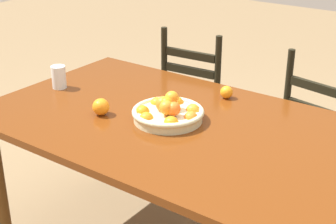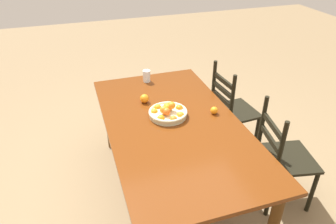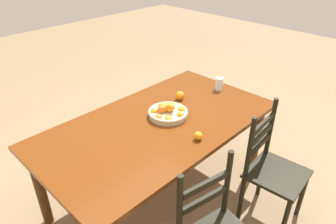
% 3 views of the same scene
% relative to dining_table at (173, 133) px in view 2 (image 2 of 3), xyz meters
% --- Properties ---
extents(ground_plane, '(12.00, 12.00, 0.00)m').
position_rel_dining_table_xyz_m(ground_plane, '(0.00, 0.00, -0.66)').
color(ground_plane, olive).
extents(dining_table, '(1.90, 1.04, 0.76)m').
position_rel_dining_table_xyz_m(dining_table, '(0.00, 0.00, 0.00)').
color(dining_table, '#5F2B0D').
rests_on(dining_table, ground).
extents(chair_near_window, '(0.50, 0.50, 0.94)m').
position_rel_dining_table_xyz_m(chair_near_window, '(0.34, 0.84, -0.22)').
color(chair_near_window, black).
rests_on(chair_near_window, ground).
extents(chair_by_cabinet, '(0.43, 0.43, 0.97)m').
position_rel_dining_table_xyz_m(chair_by_cabinet, '(-0.44, 0.78, -0.20)').
color(chair_by_cabinet, black).
rests_on(chair_by_cabinet, ground).
extents(fruit_bowl, '(0.32, 0.32, 0.13)m').
position_rel_dining_table_xyz_m(fruit_bowl, '(-0.11, -0.01, 0.13)').
color(fruit_bowl, beige).
rests_on(fruit_bowl, dining_table).
extents(orange_loose_0, '(0.08, 0.08, 0.08)m').
position_rel_dining_table_xyz_m(orange_loose_0, '(-0.40, -0.14, 0.13)').
color(orange_loose_0, orange).
rests_on(orange_loose_0, dining_table).
extents(orange_loose_1, '(0.06, 0.06, 0.06)m').
position_rel_dining_table_xyz_m(orange_loose_1, '(-0.03, 0.37, 0.12)').
color(orange_loose_1, orange).
rests_on(orange_loose_1, dining_table).
extents(drinking_glass, '(0.07, 0.07, 0.12)m').
position_rel_dining_table_xyz_m(drinking_glass, '(-0.80, -0.01, 0.15)').
color(drinking_glass, silver).
rests_on(drinking_glass, dining_table).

